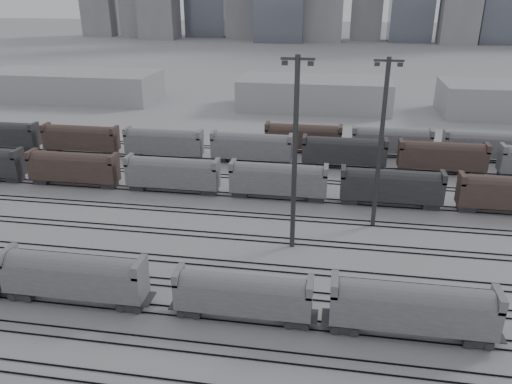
% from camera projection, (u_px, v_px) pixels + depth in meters
% --- Properties ---
extents(ground, '(900.00, 900.00, 0.00)m').
position_uv_depth(ground, '(160.00, 316.00, 50.19)').
color(ground, '#B2B3B7').
rests_on(ground, ground).
extents(tracks, '(220.00, 71.50, 0.16)m').
position_uv_depth(tracks, '(205.00, 236.00, 66.10)').
color(tracks, black).
rests_on(tracks, ground).
extents(hopper_car_a, '(15.19, 3.02, 5.43)m').
position_uv_depth(hopper_car_a, '(74.00, 274.00, 51.22)').
color(hopper_car_a, '#27282A').
rests_on(hopper_car_a, ground).
extents(hopper_car_b, '(13.59, 2.70, 4.86)m').
position_uv_depth(hopper_car_b, '(243.00, 293.00, 48.69)').
color(hopper_car_b, '#27282A').
rests_on(hopper_car_b, ground).
extents(hopper_car_c, '(15.22, 3.02, 5.44)m').
position_uv_depth(hopper_car_c, '(413.00, 306.00, 46.13)').
color(hopper_car_c, '#27282A').
rests_on(hopper_car_c, ground).
extents(light_mast_c, '(3.81, 0.61, 23.84)m').
position_uv_depth(light_mast_c, '(295.00, 152.00, 58.90)').
color(light_mast_c, '#353538').
rests_on(light_mast_c, ground).
extents(light_mast_d, '(3.65, 0.58, 22.82)m').
position_uv_depth(light_mast_d, '(381.00, 142.00, 64.57)').
color(light_mast_d, '#353538').
rests_on(light_mast_d, ground).
extents(bg_string_near, '(151.00, 3.00, 5.60)m').
position_uv_depth(bg_string_near, '(278.00, 181.00, 77.06)').
color(bg_string_near, gray).
rests_on(bg_string_near, ground).
extents(bg_string_mid, '(151.00, 3.00, 5.60)m').
position_uv_depth(bg_string_mid, '(344.00, 153.00, 90.13)').
color(bg_string_mid, '#27282A').
rests_on(bg_string_mid, ground).
extents(bg_string_far, '(66.00, 3.00, 5.60)m').
position_uv_depth(bg_string_far, '(437.00, 145.00, 94.78)').
color(bg_string_far, '#4F3932').
rests_on(bg_string_far, ground).
extents(warehouse_left, '(50.00, 18.00, 8.00)m').
position_uv_depth(warehouse_left, '(72.00, 86.00, 144.26)').
color(warehouse_left, '#ABABAE').
rests_on(warehouse_left, ground).
extents(warehouse_mid, '(40.00, 18.00, 8.00)m').
position_uv_depth(warehouse_mid, '(314.00, 93.00, 133.71)').
color(warehouse_mid, '#ABABAE').
rests_on(warehouse_mid, ground).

